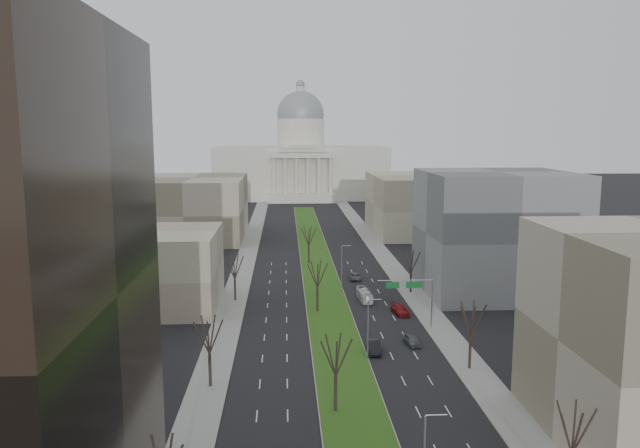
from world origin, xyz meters
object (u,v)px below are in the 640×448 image
object	(u,v)px
car_red	(400,310)
car_grey_far	(355,277)
car_black	(374,347)
car_grey_near	(412,340)
box_van	(364,295)

from	to	relation	value
car_red	car_grey_far	size ratio (longest dim) A/B	1.12
car_black	car_grey_near	bearing A→B (deg)	29.38
car_grey_near	car_grey_far	world-z (taller)	car_grey_near
car_grey_near	car_black	world-z (taller)	car_black
car_red	car_grey_far	distance (m)	26.05
car_red	car_black	bearing A→B (deg)	-119.22
car_grey_near	car_black	bearing A→B (deg)	-163.12
car_red	box_van	xyz separation A→B (m)	(-5.15, 9.05, 0.29)
box_van	car_red	bearing A→B (deg)	-64.09
car_black	box_van	xyz separation A→B (m)	(2.08, 27.70, 0.25)
car_black	car_red	size ratio (longest dim) A/B	0.92
car_grey_far	box_van	xyz separation A→B (m)	(-0.12, -16.51, 0.41)
car_grey_near	box_van	size ratio (longest dim) A/B	0.57
car_grey_near	car_grey_far	distance (m)	41.53
box_van	car_black	bearing A→B (deg)	-98.02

